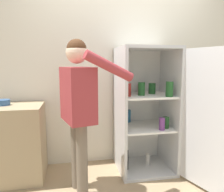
# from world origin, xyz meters

# --- Properties ---
(wall_back) EXTENTS (7.00, 0.06, 2.55)m
(wall_back) POSITION_xyz_m (0.00, 0.98, 1.27)
(wall_back) COLOR silver
(wall_back) RESTS_ON ground_plane
(refrigerator) EXTENTS (0.96, 1.30, 1.57)m
(refrigerator) POSITION_xyz_m (0.35, 0.51, 0.78)
(refrigerator) COLOR silver
(refrigerator) RESTS_ON ground_plane
(person) EXTENTS (0.74, 0.59, 1.61)m
(person) POSITION_xyz_m (-0.60, 0.25, 1.01)
(person) COLOR #726656
(person) RESTS_ON ground_plane
(counter) EXTENTS (0.61, 0.56, 0.89)m
(counter) POSITION_xyz_m (-1.31, 0.65, 0.45)
(counter) COLOR tan
(counter) RESTS_ON ground_plane
(bowl) EXTENTS (0.15, 0.15, 0.06)m
(bowl) POSITION_xyz_m (-1.45, 0.70, 0.92)
(bowl) COLOR #335B8E
(bowl) RESTS_ON counter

